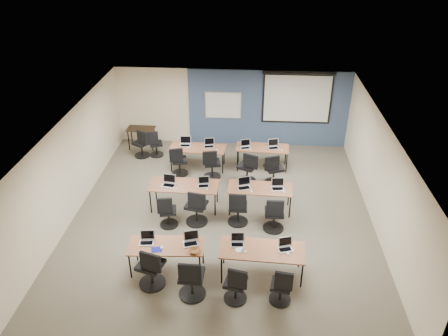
# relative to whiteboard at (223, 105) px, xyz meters

# --- Properties ---
(floor) EXTENTS (8.00, 9.00, 0.02)m
(floor) POSITION_rel_whiteboard_xyz_m (0.30, -4.43, -1.45)
(floor) COLOR #6B6354
(floor) RESTS_ON ground
(ceiling) EXTENTS (8.00, 9.00, 0.02)m
(ceiling) POSITION_rel_whiteboard_xyz_m (0.30, -4.43, 1.25)
(ceiling) COLOR white
(ceiling) RESTS_ON ground
(wall_back) EXTENTS (8.00, 0.04, 2.70)m
(wall_back) POSITION_rel_whiteboard_xyz_m (0.30, 0.07, -0.10)
(wall_back) COLOR beige
(wall_back) RESTS_ON ground
(wall_front) EXTENTS (8.00, 0.04, 2.70)m
(wall_front) POSITION_rel_whiteboard_xyz_m (0.30, -8.93, -0.10)
(wall_front) COLOR beige
(wall_front) RESTS_ON ground
(wall_left) EXTENTS (0.04, 9.00, 2.70)m
(wall_left) POSITION_rel_whiteboard_xyz_m (-3.70, -4.43, -0.10)
(wall_left) COLOR beige
(wall_left) RESTS_ON ground
(wall_right) EXTENTS (0.04, 9.00, 2.70)m
(wall_right) POSITION_rel_whiteboard_xyz_m (4.30, -4.43, -0.10)
(wall_right) COLOR beige
(wall_right) RESTS_ON ground
(blue_accent_panel) EXTENTS (5.50, 0.04, 2.70)m
(blue_accent_panel) POSITION_rel_whiteboard_xyz_m (1.55, 0.04, -0.10)
(blue_accent_panel) COLOR #3D5977
(blue_accent_panel) RESTS_ON wall_back
(whiteboard) EXTENTS (1.28, 0.03, 0.98)m
(whiteboard) POSITION_rel_whiteboard_xyz_m (0.00, 0.00, 0.00)
(whiteboard) COLOR silver
(whiteboard) RESTS_ON wall_back
(projector_screen) EXTENTS (2.40, 0.10, 1.82)m
(projector_screen) POSITION_rel_whiteboard_xyz_m (2.50, -0.02, 0.44)
(projector_screen) COLOR black
(projector_screen) RESTS_ON wall_back
(training_table_front_left) EXTENTS (1.68, 0.70, 0.73)m
(training_table_front_left) POSITION_rel_whiteboard_xyz_m (-0.78, -6.66, -0.77)
(training_table_front_left) COLOR brown
(training_table_front_left) RESTS_ON floor
(training_table_front_right) EXTENTS (1.85, 0.77, 0.73)m
(training_table_front_right) POSITION_rel_whiteboard_xyz_m (1.34, -6.65, -0.76)
(training_table_front_right) COLOR #A57036
(training_table_front_right) RESTS_ON floor
(training_table_mid_left) EXTENTS (1.88, 0.78, 0.73)m
(training_table_mid_left) POSITION_rel_whiteboard_xyz_m (-0.77, -4.11, -0.76)
(training_table_mid_left) COLOR brown
(training_table_mid_left) RESTS_ON floor
(training_table_mid_right) EXTENTS (1.73, 0.72, 0.73)m
(training_table_mid_right) POSITION_rel_whiteboard_xyz_m (1.30, -4.11, -0.77)
(training_table_mid_right) COLOR brown
(training_table_mid_right) RESTS_ON floor
(training_table_back_left) EXTENTS (1.76, 0.73, 0.73)m
(training_table_back_left) POSITION_rel_whiteboard_xyz_m (-0.68, -1.85, -0.77)
(training_table_back_left) COLOR #9F592A
(training_table_back_left) RESTS_ON floor
(training_table_back_right) EXTENTS (1.66, 0.69, 0.73)m
(training_table_back_right) POSITION_rel_whiteboard_xyz_m (1.37, -1.68, -0.77)
(training_table_back_right) COLOR #9D6A46
(training_table_back_right) RESTS_ON floor
(laptop_0) EXTENTS (0.32, 0.27, 0.24)m
(laptop_0) POSITION_rel_whiteboard_xyz_m (-1.23, -6.57, -0.66)
(laptop_0) COLOR #B7B7B7
(laptop_0) RESTS_ON training_table_front_left
(mouse_0) EXTENTS (0.07, 0.11, 0.04)m
(mouse_0) POSITION_rel_whiteboard_xyz_m (-0.86, -6.75, -0.71)
(mouse_0) COLOR white
(mouse_0) RESTS_ON training_table_front_left
(task_chair_0) EXTENTS (0.59, 0.58, 1.05)m
(task_chair_0) POSITION_rel_whiteboard_xyz_m (-1.03, -7.16, -1.01)
(task_chair_0) COLOR black
(task_chair_0) RESTS_ON floor
(laptop_1) EXTENTS (0.34, 0.29, 0.26)m
(laptop_1) POSITION_rel_whiteboard_xyz_m (-0.25, -6.52, -0.66)
(laptop_1) COLOR #B5B6BD
(laptop_1) RESTS_ON training_table_front_left
(mouse_1) EXTENTS (0.06, 0.10, 0.04)m
(mouse_1) POSITION_rel_whiteboard_xyz_m (-0.07, -6.74, -0.71)
(mouse_1) COLOR white
(mouse_1) RESTS_ON training_table_front_left
(task_chair_1) EXTENTS (0.58, 0.58, 1.05)m
(task_chair_1) POSITION_rel_whiteboard_xyz_m (-0.12, -7.42, -1.01)
(task_chair_1) COLOR black
(task_chair_1) RESTS_ON floor
(laptop_2) EXTENTS (0.30, 0.26, 0.23)m
(laptop_2) POSITION_rel_whiteboard_xyz_m (0.79, -6.48, -0.66)
(laptop_2) COLOR silver
(laptop_2) RESTS_ON training_table_front_right
(mouse_2) EXTENTS (0.06, 0.09, 0.03)m
(mouse_2) POSITION_rel_whiteboard_xyz_m (0.97, -6.76, -0.71)
(mouse_2) COLOR white
(mouse_2) RESTS_ON training_table_front_right
(task_chair_2) EXTENTS (0.49, 0.49, 0.97)m
(task_chair_2) POSITION_rel_whiteboard_xyz_m (0.81, -7.47, -1.05)
(task_chair_2) COLOR black
(task_chair_2) RESTS_ON floor
(laptop_3) EXTENTS (0.31, 0.26, 0.24)m
(laptop_3) POSITION_rel_whiteboard_xyz_m (1.84, -6.57, -0.66)
(laptop_3) COLOR #B8B9BF
(laptop_3) RESTS_ON training_table_front_right
(mouse_3) EXTENTS (0.08, 0.11, 0.04)m
(mouse_3) POSITION_rel_whiteboard_xyz_m (1.89, -6.76, -0.71)
(mouse_3) COLOR white
(mouse_3) RESTS_ON training_table_front_right
(task_chair_3) EXTENTS (0.46, 0.46, 0.95)m
(task_chair_3) POSITION_rel_whiteboard_xyz_m (1.74, -7.45, -1.06)
(task_chair_3) COLOR black
(task_chair_3) RESTS_ON floor
(laptop_4) EXTENTS (0.36, 0.30, 0.27)m
(laptop_4) POSITION_rel_whiteboard_xyz_m (-1.18, -4.12, -0.65)
(laptop_4) COLOR silver
(laptop_4) RESTS_ON training_table_mid_left
(mouse_4) EXTENTS (0.07, 0.10, 0.03)m
(mouse_4) POSITION_rel_whiteboard_xyz_m (-0.96, -4.32, -0.71)
(mouse_4) COLOR white
(mouse_4) RESTS_ON training_table_mid_left
(task_chair_4) EXTENTS (0.48, 0.48, 0.96)m
(task_chair_4) POSITION_rel_whiteboard_xyz_m (-1.08, -5.02, -1.05)
(task_chair_4) COLOR black
(task_chair_4) RESTS_ON floor
(laptop_5) EXTENTS (0.31, 0.26, 0.23)m
(laptop_5) POSITION_rel_whiteboard_xyz_m (-0.23, -4.10, -0.66)
(laptop_5) COLOR #A4A4AC
(laptop_5) RESTS_ON training_table_mid_left
(mouse_5) EXTENTS (0.07, 0.10, 0.03)m
(mouse_5) POSITION_rel_whiteboard_xyz_m (-0.13, -4.27, -0.71)
(mouse_5) COLOR white
(mouse_5) RESTS_ON training_table_mid_left
(task_chair_5) EXTENTS (0.58, 0.58, 1.05)m
(task_chair_5) POSITION_rel_whiteboard_xyz_m (-0.34, -4.83, -1.01)
(task_chair_5) COLOR black
(task_chair_5) RESTS_ON floor
(laptop_6) EXTENTS (0.35, 0.30, 0.27)m
(laptop_6) POSITION_rel_whiteboard_xyz_m (0.86, -4.11, -0.65)
(laptop_6) COLOR silver
(laptop_6) RESTS_ON training_table_mid_right
(mouse_6) EXTENTS (0.08, 0.11, 0.04)m
(mouse_6) POSITION_rel_whiteboard_xyz_m (1.07, -4.33, -0.71)
(mouse_6) COLOR white
(mouse_6) RESTS_ON training_table_mid_right
(task_chair_6) EXTENTS (0.53, 0.53, 1.01)m
(task_chair_6) POSITION_rel_whiteboard_xyz_m (0.73, -4.77, -1.03)
(task_chair_6) COLOR black
(task_chair_6) RESTS_ON floor
(laptop_7) EXTENTS (0.34, 0.29, 0.26)m
(laptop_7) POSITION_rel_whiteboard_xyz_m (1.76, -4.09, -0.66)
(laptop_7) COLOR #BBBBC4
(laptop_7) RESTS_ON training_table_mid_right
(mouse_7) EXTENTS (0.06, 0.09, 0.03)m
(mouse_7) POSITION_rel_whiteboard_xyz_m (1.92, -4.29, -0.71)
(mouse_7) COLOR white
(mouse_7) RESTS_ON training_table_mid_right
(task_chair_7) EXTENTS (0.54, 0.54, 1.02)m
(task_chair_7) POSITION_rel_whiteboard_xyz_m (1.66, -4.98, -1.03)
(task_chair_7) COLOR black
(task_chair_7) RESTS_ON floor
(laptop_8) EXTENTS (0.36, 0.30, 0.27)m
(laptop_8) POSITION_rel_whiteboard_xyz_m (-1.09, -1.70, -0.65)
(laptop_8) COLOR #B7B7B7
(laptop_8) RESTS_ON training_table_back_left
(mouse_8) EXTENTS (0.08, 0.11, 0.03)m
(mouse_8) POSITION_rel_whiteboard_xyz_m (-0.97, -1.86, -0.71)
(mouse_8) COLOR white
(mouse_8) RESTS_ON training_table_back_left
(task_chair_8) EXTENTS (0.51, 0.51, 0.99)m
(task_chair_8) POSITION_rel_whiteboard_xyz_m (-1.22, -2.34, -1.04)
(task_chair_8) COLOR black
(task_chair_8) RESTS_ON floor
(laptop_9) EXTENTS (0.32, 0.28, 0.25)m
(laptop_9) POSITION_rel_whiteboard_xyz_m (-0.32, -1.73, -0.66)
(laptop_9) COLOR silver
(laptop_9) RESTS_ON training_table_back_left
(mouse_9) EXTENTS (0.07, 0.10, 0.03)m
(mouse_9) POSITION_rel_whiteboard_xyz_m (-0.06, -1.97, -0.71)
(mouse_9) COLOR white
(mouse_9) RESTS_ON training_table_back_left
(task_chair_9) EXTENTS (0.54, 0.54, 1.01)m
(task_chair_9) POSITION_rel_whiteboard_xyz_m (-0.18, -2.48, -1.03)
(task_chair_9) COLOR black
(task_chair_9) RESTS_ON floor
(laptop_10) EXTENTS (0.32, 0.27, 0.25)m
(laptop_10) POSITION_rel_whiteboard_xyz_m (0.83, -1.74, -0.66)
(laptop_10) COLOR #BBBBBB
(laptop_10) RESTS_ON training_table_back_right
(mouse_10) EXTENTS (0.08, 0.10, 0.03)m
(mouse_10) POSITION_rel_whiteboard_xyz_m (1.00, -1.92, -0.71)
(mouse_10) COLOR white
(mouse_10) RESTS_ON training_table_back_right
(task_chair_10) EXTENTS (0.61, 0.57, 1.05)m
(task_chair_10) POSITION_rel_whiteboard_xyz_m (0.94, -2.66, -1.01)
(task_chair_10) COLOR black
(task_chair_10) RESTS_ON floor
(laptop_11) EXTENTS (0.35, 0.29, 0.26)m
(laptop_11) POSITION_rel_whiteboard_xyz_m (1.71, -1.68, -0.66)
(laptop_11) COLOR #ACACB9
(laptop_11) RESTS_ON training_table_back_right
(mouse_11) EXTENTS (0.05, 0.09, 0.03)m
(mouse_11) POSITION_rel_whiteboard_xyz_m (1.98, -1.87, -0.71)
(mouse_11) COLOR white
(mouse_11) RESTS_ON training_table_back_right
(task_chair_11) EXTENTS (0.58, 0.55, 1.03)m
(task_chair_11) POSITION_rel_whiteboard_xyz_m (1.70, -2.70, -1.02)
(task_chair_11) COLOR black
(task_chair_11) RESTS_ON floor
(blue_mousepad) EXTENTS (0.27, 0.24, 0.01)m
(blue_mousepad) POSITION_rel_whiteboard_xyz_m (-0.96, -6.82, -0.72)
(blue_mousepad) COLOR navy
(blue_mousepad) RESTS_ON training_table_front_left
(snack_bowl) EXTENTS (0.27, 0.27, 0.06)m
(snack_bowl) POSITION_rel_whiteboard_xyz_m (-0.13, -6.83, -0.69)
(snack_bowl) COLOR #955D38
(snack_bowl) RESTS_ON training_table_front_left
(snack_plate) EXTENTS (0.20, 0.20, 0.01)m
(snack_plate) POSITION_rel_whiteboard_xyz_m (0.84, -6.71, -0.71)
(snack_plate) COLOR white
(snack_plate) RESTS_ON training_table_front_right
(coffee_cup) EXTENTS (0.06, 0.06, 0.05)m
(coffee_cup) POSITION_rel_whiteboard_xyz_m (0.92, -6.72, -0.68)
(coffee_cup) COLOR white
(coffee_cup) RESTS_ON snack_plate
(utility_table) EXTENTS (0.95, 0.53, 0.75)m
(utility_table) POSITION_rel_whiteboard_xyz_m (-2.81, -0.57, -0.79)
(utility_table) COLOR black
(utility_table) RESTS_ON floor
(spare_chair_a) EXTENTS (0.47, 0.46, 0.95)m
(spare_chair_a) POSITION_rel_whiteboard_xyz_m (-2.21, -1.15, -1.06)
(spare_chair_a) COLOR black
(spare_chair_a) RESTS_ON floor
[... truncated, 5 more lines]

